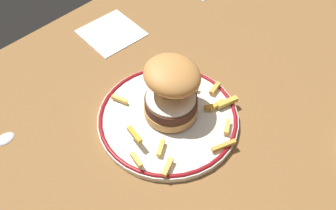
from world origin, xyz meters
TOP-DOWN VIEW (x-y plane):
  - ground_plane at (0.00, 0.00)cm, footprint 111.26×89.86cm
  - dinner_plate at (-4.10, 4.38)cm, footprint 26.47×26.47cm
  - burger at (-2.49, 5.08)cm, footprint 14.88×14.85cm
  - fries_pile at (-1.06, 2.01)cm, footprint 24.38×23.90cm
  - napkin at (4.82, 31.66)cm, footprint 13.13×13.25cm

SIDE VIEW (x-z plane):
  - ground_plane at x=0.00cm, z-range -4.00..0.00cm
  - napkin at x=4.82cm, z-range 0.00..0.40cm
  - dinner_plate at x=-4.10cm, z-range 0.04..1.64cm
  - fries_pile at x=-1.06cm, z-range 0.96..3.53cm
  - burger at x=-2.49cm, z-range 1.39..12.78cm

